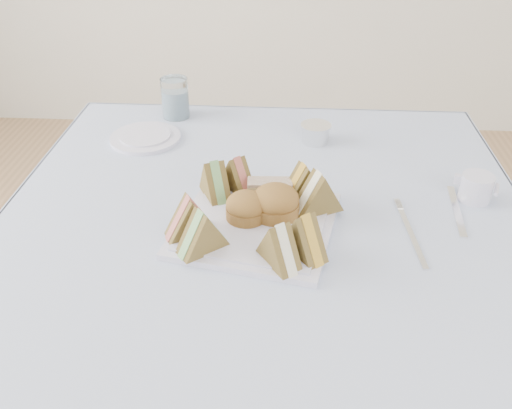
# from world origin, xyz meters

# --- Properties ---
(table) EXTENTS (0.90, 0.90, 0.74)m
(table) POSITION_xyz_m (0.00, 0.00, 0.37)
(table) COLOR brown
(table) RESTS_ON floor
(tablecloth) EXTENTS (1.02, 1.02, 0.01)m
(tablecloth) POSITION_xyz_m (0.00, 0.00, 0.74)
(tablecloth) COLOR #9EA5C2
(tablecloth) RESTS_ON table
(serving_plate) EXTENTS (0.33, 0.33, 0.01)m
(serving_plate) POSITION_xyz_m (-0.01, -0.04, 0.75)
(serving_plate) COLOR silver
(serving_plate) RESTS_ON tablecloth
(sandwich_fl_a) EXTENTS (0.10, 0.08, 0.08)m
(sandwich_fl_a) POSITION_xyz_m (-0.13, -0.09, 0.80)
(sandwich_fl_a) COLOR brown
(sandwich_fl_a) RESTS_ON serving_plate
(sandwich_fl_b) EXTENTS (0.09, 0.09, 0.08)m
(sandwich_fl_b) POSITION_xyz_m (-0.10, -0.13, 0.80)
(sandwich_fl_b) COLOR brown
(sandwich_fl_b) RESTS_ON serving_plate
(sandwich_fr_a) EXTENTS (0.09, 0.09, 0.08)m
(sandwich_fr_a) POSITION_xyz_m (0.07, -0.13, 0.80)
(sandwich_fr_a) COLOR brown
(sandwich_fr_a) RESTS_ON serving_plate
(sandwich_fr_b) EXTENTS (0.08, 0.09, 0.08)m
(sandwich_fr_b) POSITION_xyz_m (0.03, -0.16, 0.80)
(sandwich_fr_b) COLOR brown
(sandwich_fr_b) RESTS_ON serving_plate
(sandwich_bl_a) EXTENTS (0.07, 0.10, 0.08)m
(sandwich_bl_a) POSITION_xyz_m (-0.10, 0.04, 0.80)
(sandwich_bl_a) COLOR brown
(sandwich_bl_a) RESTS_ON serving_plate
(sandwich_bl_b) EXTENTS (0.08, 0.09, 0.07)m
(sandwich_bl_b) POSITION_xyz_m (-0.06, 0.07, 0.79)
(sandwich_bl_b) COLOR brown
(sandwich_bl_b) RESTS_ON serving_plate
(sandwich_br_a) EXTENTS (0.10, 0.08, 0.08)m
(sandwich_br_a) POSITION_xyz_m (0.10, -0.00, 0.80)
(sandwich_br_a) COLOR brown
(sandwich_br_a) RESTS_ON serving_plate
(sandwich_br_b) EXTENTS (0.10, 0.08, 0.08)m
(sandwich_br_b) POSITION_xyz_m (0.07, 0.04, 0.80)
(sandwich_br_b) COLOR brown
(sandwich_br_b) RESTS_ON serving_plate
(scone_left) EXTENTS (0.09, 0.09, 0.05)m
(scone_left) POSITION_xyz_m (-0.03, -0.04, 0.78)
(scone_left) COLOR olive
(scone_left) RESTS_ON serving_plate
(scone_right) EXTENTS (0.11, 0.11, 0.06)m
(scone_right) POSITION_xyz_m (0.02, -0.02, 0.79)
(scone_right) COLOR olive
(scone_right) RESTS_ON serving_plate
(pastry_slice) EXTENTS (0.09, 0.04, 0.04)m
(pastry_slice) POSITION_xyz_m (0.01, 0.04, 0.78)
(pastry_slice) COLOR beige
(pastry_slice) RESTS_ON serving_plate
(side_plate) EXTENTS (0.22, 0.22, 0.01)m
(side_plate) POSITION_xyz_m (-0.30, 0.30, 0.75)
(side_plate) COLOR silver
(side_plate) RESTS_ON tablecloth
(water_glass) EXTENTS (0.08, 0.08, 0.10)m
(water_glass) POSITION_xyz_m (-0.25, 0.44, 0.80)
(water_glass) COLOR white
(water_glass) RESTS_ON tablecloth
(tea_strainer) EXTENTS (0.09, 0.09, 0.04)m
(tea_strainer) POSITION_xyz_m (0.10, 0.31, 0.77)
(tea_strainer) COLOR silver
(tea_strainer) RESTS_ON tablecloth
(knife) EXTENTS (0.03, 0.18, 0.00)m
(knife) POSITION_xyz_m (0.37, 0.03, 0.75)
(knife) COLOR silver
(knife) RESTS_ON tablecloth
(fork) EXTENTS (0.02, 0.18, 0.00)m
(fork) POSITION_xyz_m (0.27, -0.06, 0.75)
(fork) COLOR silver
(fork) RESTS_ON tablecloth
(creamer_jug) EXTENTS (0.08, 0.08, 0.05)m
(creamer_jug) POSITION_xyz_m (0.41, 0.08, 0.77)
(creamer_jug) COLOR silver
(creamer_jug) RESTS_ON tablecloth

